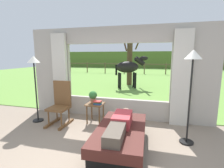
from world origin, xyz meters
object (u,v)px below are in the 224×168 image
Objects in this scene: potted_plant at (93,96)px; book_stack at (98,102)px; side_table at (95,107)px; rocking_chair at (61,103)px; floor_lamp_right at (192,69)px; reclining_person at (120,123)px; horse at (129,67)px; recliner_sofa at (121,137)px; pasture_tree at (130,56)px; floor_lamp_left at (34,69)px.

book_stack is at bearing -34.89° from potted_plant.
side_table is 0.18m from book_stack.
rocking_chair is at bearing -166.38° from book_stack.
floor_lamp_right is at bearing -4.16° from rocking_chair.
floor_lamp_right is (1.27, 0.59, 1.00)m from reclining_person.
potted_plant reaches higher than side_table.
horse is at bearing 89.85° from book_stack.
recliner_sofa is 5.42× the size of potted_plant.
horse is 0.50× the size of pasture_tree.
horse is at bearing 88.77° from side_table.
floor_lamp_left reaches higher than horse.
potted_plant is (-0.99, 1.12, 0.48)m from recliner_sofa.
potted_plant is at bearing 143.13° from side_table.
rocking_chair is at bearing 154.10° from recliner_sofa.
potted_plant is at bearing -90.49° from pasture_tree.
rocking_chair is at bearing -161.28° from side_table.
potted_plant is at bearing 24.64° from rocking_chair.
side_table is 0.29× the size of horse.
pasture_tree reaches higher than recliner_sofa.
recliner_sofa is at bearing -157.10° from floor_lamp_right.
pasture_tree is (1.52, 6.26, 0.33)m from floor_lamp_left.
recliner_sofa is at bearing -23.36° from rocking_chair.
rocking_chair reaches higher than recliner_sofa.
horse is at bearing 95.48° from reclining_person.
floor_lamp_left is 5.46m from horse.
floor_lamp_left is (-1.55, -0.32, 1.00)m from side_table.
rocking_chair is 0.97m from book_stack.
side_table is 0.29m from potted_plant.
floor_lamp_left is at bearing 161.05° from recliner_sofa.
side_table is 2.50× the size of book_stack.
horse reaches higher than recliner_sofa.
rocking_chair reaches higher than potted_plant.
reclining_person is (-0.00, -0.05, 0.30)m from recliner_sofa.
pasture_tree is (0.05, 5.88, 1.05)m from potted_plant.
pasture_tree is (-0.12, 6.00, 1.18)m from book_stack.
rocking_chair reaches higher than side_table.
potted_plant is 0.17× the size of floor_lamp_right.
horse is at bearing 111.05° from floor_lamp_right.
pasture_tree reaches higher than floor_lamp_left.
rocking_chair is 1.13m from floor_lamp_left.
floor_lamp_right reaches higher than book_stack.
recliner_sofa is 6.07m from horse.
floor_lamp_right reaches higher than potted_plant.
floor_lamp_right is (2.27, -0.59, 0.82)m from potted_plant.
floor_lamp_right reaches higher than horse.
floor_lamp_right is (3.74, -0.20, 0.09)m from floor_lamp_left.
horse is at bearing 95.54° from recliner_sofa.
floor_lamp_left is (-0.70, -0.03, 0.88)m from rocking_chair.
floor_lamp_right reaches higher than side_table.
horse reaches higher than book_stack.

